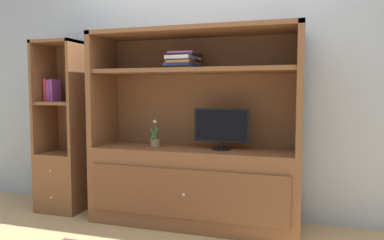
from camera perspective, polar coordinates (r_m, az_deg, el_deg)
name	(u,v)px	position (r m, az deg, el deg)	size (l,w,h in m)	color
painted_rear_wall	(204,67)	(3.50, 1.96, 8.28)	(6.00, 0.10, 2.80)	#9EA8B2
media_console	(194,165)	(3.22, 0.30, -7.02)	(1.82, 0.55, 1.70)	brown
tv_monitor	(221,127)	(3.09, 4.63, -1.14)	(0.48, 0.16, 0.35)	black
potted_plant	(155,141)	(3.29, -5.79, -3.23)	(0.10, 0.10, 0.25)	#8C7251
magazine_stack	(184,61)	(3.19, -1.28, 9.30)	(0.29, 0.34, 0.14)	#A56638
bookshelf_tall	(64,154)	(3.83, -19.37, -5.06)	(0.44, 0.41, 1.65)	brown
upright_book_row	(52,90)	(3.84, -21.04, 4.34)	(0.10, 0.14, 0.22)	red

